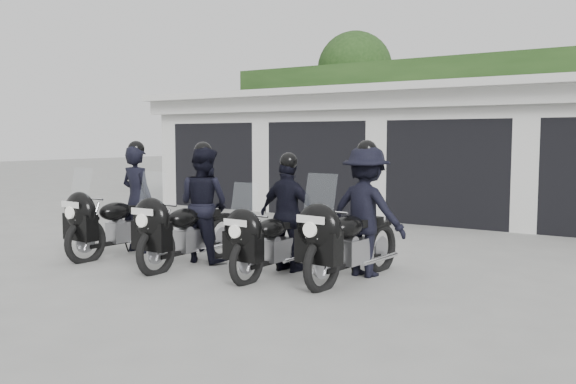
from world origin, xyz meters
The scene contains 7 objects.
ground centered at (0.00, 0.00, 0.00)m, with size 80.00×80.00×0.00m, color gray.
garage_block centered at (0.00, 8.06, 1.42)m, with size 16.40×6.80×2.96m.
background_vegetation centered at (0.37, 12.92, 2.77)m, with size 20.00×3.90×5.80m.
police_bike_a centered at (-3.19, -0.26, 0.73)m, with size 0.67×2.11×1.83m.
police_bike_b centered at (-1.78, -0.15, 0.77)m, with size 0.83×2.09×1.82m.
police_bike_c centered at (-0.39, 0.02, 0.71)m, with size 0.93×1.93×1.68m.
police_bike_d centered at (0.61, 0.35, 0.79)m, with size 1.16×2.13×1.85m.
Camera 1 is at (4.15, -6.71, 1.83)m, focal length 38.00 mm.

